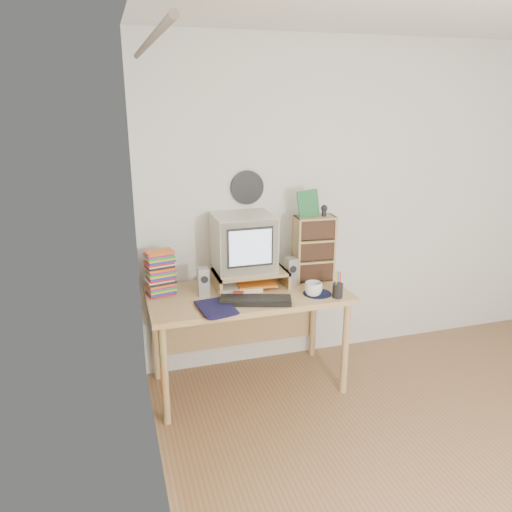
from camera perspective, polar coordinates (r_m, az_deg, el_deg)
floor at (r=3.33m, az=25.52°, el=-22.58°), size 3.50×3.50×0.00m
back_wall at (r=4.10m, az=11.60°, el=5.88°), size 3.50×0.00×3.50m
left_wall at (r=1.96m, az=-10.37°, el=-7.04°), size 0.00×3.50×3.50m
curtain at (r=2.44m, az=-10.66°, el=-4.53°), size 0.00×2.20×2.20m
wall_disc at (r=3.70m, az=-1.01°, el=7.83°), size 0.25×0.02×0.25m
desk at (r=3.64m, az=-1.23°, el=-5.74°), size 1.40×0.70×0.75m
monitor_riser at (r=3.60m, az=-0.65°, el=-2.08°), size 0.52×0.30×0.12m
crt_monitor at (r=3.57m, az=-1.38°, el=1.52°), size 0.42×0.42×0.40m
speaker_left at (r=3.46m, az=-6.03°, el=-2.93°), size 0.08×0.08×0.20m
speaker_right at (r=3.65m, az=4.03°, el=-1.76°), size 0.09×0.09×0.20m
keyboard at (r=3.35m, az=-0.05°, el=-5.11°), size 0.50×0.30×0.03m
dvd_stack at (r=3.51m, az=-10.86°, el=-2.34°), size 0.20×0.16×0.26m
cd_rack at (r=3.71m, az=6.66°, el=0.83°), size 0.30×0.18×0.49m
mug at (r=3.47m, az=6.57°, el=-3.78°), size 0.16×0.16×0.10m
diary at (r=3.22m, az=-6.43°, el=-6.01°), size 0.28×0.23×0.05m
mousepad at (r=3.52m, az=7.02°, el=-4.29°), size 0.23×0.23×0.00m
pen_cup at (r=3.46m, az=9.33°, el=-3.60°), size 0.08×0.08×0.14m
papers at (r=3.61m, az=-1.30°, el=-3.30°), size 0.33×0.26×0.04m
red_box at (r=3.45m, az=-2.00°, el=-4.40°), size 0.08×0.06×0.04m
game_box at (r=3.62m, az=5.98°, el=5.99°), size 0.15×0.05×0.19m
webcam at (r=3.66m, az=7.80°, el=5.17°), size 0.05×0.05×0.08m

